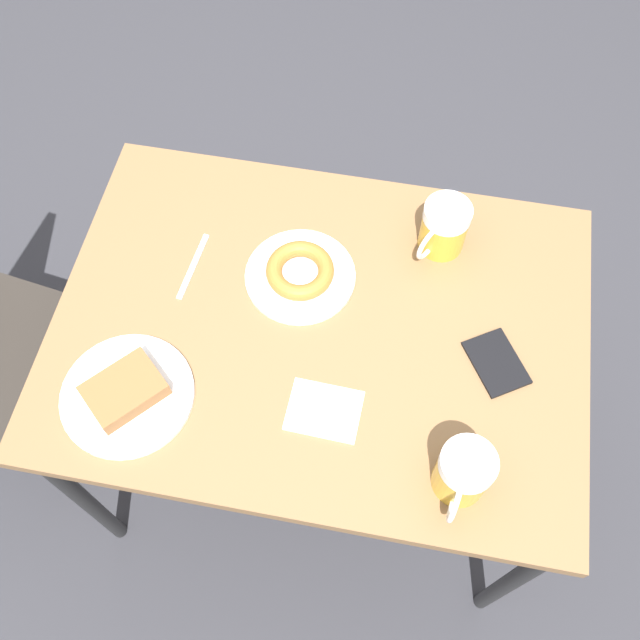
% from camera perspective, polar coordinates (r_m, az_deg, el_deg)
% --- Properties ---
extents(ground_plane, '(8.00, 8.00, 0.00)m').
position_cam_1_polar(ground_plane, '(2.09, 0.00, -9.83)').
color(ground_plane, '#333338').
extents(table, '(0.77, 1.06, 0.73)m').
position_cam_1_polar(table, '(1.47, 0.00, -1.52)').
color(table, olive).
rests_on(table, ground_plane).
extents(plate_with_cake, '(0.25, 0.25, 0.05)m').
position_cam_1_polar(plate_with_cake, '(1.39, -15.25, -5.64)').
color(plate_with_cake, white).
rests_on(plate_with_cake, table).
extents(plate_with_donut, '(0.23, 0.23, 0.04)m').
position_cam_1_polar(plate_with_donut, '(1.46, -1.60, 3.78)').
color(plate_with_donut, white).
rests_on(plate_with_donut, table).
extents(beer_mug_left, '(0.14, 0.10, 0.12)m').
position_cam_1_polar(beer_mug_left, '(1.27, 11.37, -11.92)').
color(beer_mug_left, gold).
rests_on(beer_mug_left, table).
extents(beer_mug_center, '(0.13, 0.10, 0.12)m').
position_cam_1_polar(beer_mug_center, '(1.49, 9.85, 7.28)').
color(beer_mug_center, gold).
rests_on(beer_mug_center, table).
extents(napkin_folded, '(0.11, 0.14, 0.00)m').
position_cam_1_polar(napkin_folded, '(1.34, 0.33, -7.25)').
color(napkin_folded, white).
rests_on(napkin_folded, table).
extents(fork, '(0.16, 0.03, 0.00)m').
position_cam_1_polar(fork, '(1.51, -10.11, 4.27)').
color(fork, silver).
rests_on(fork, table).
extents(passport_near_edge, '(0.15, 0.14, 0.01)m').
position_cam_1_polar(passport_near_edge, '(1.42, 13.93, -3.33)').
color(passport_near_edge, black).
rests_on(passport_near_edge, table).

